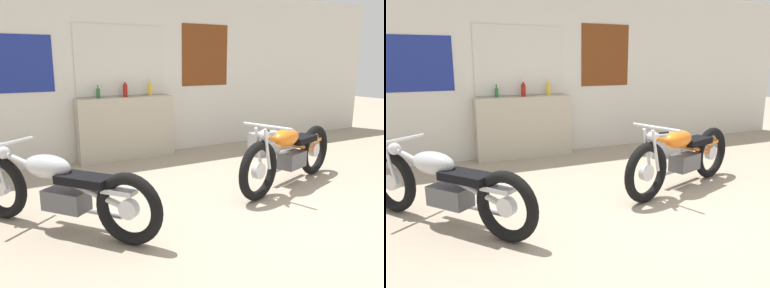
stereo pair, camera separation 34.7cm
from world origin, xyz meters
The scene contains 9 objects.
ground_plane centered at (0.00, 0.00, 0.00)m, with size 24.00×24.00×0.00m, color gray.
wall_back centered at (-0.02, 3.25, 1.41)m, with size 10.00×0.07×2.80m.
sill_counter centered at (-0.78, 3.07, 0.51)m, with size 1.59×0.28×1.01m.
bottle_leftmost centered at (-1.20, 3.12, 1.10)m, with size 0.06×0.06×0.20m.
bottle_left_center centered at (-0.77, 3.09, 1.13)m, with size 0.08×0.08×0.27m.
bottle_center centered at (-0.34, 3.08, 1.14)m, with size 0.07×0.07×0.27m.
motorcycle_silver centered at (-2.24, 0.81, 0.40)m, with size 1.44×1.77×0.82m.
motorcycle_orange centered at (0.58, 0.74, 0.42)m, with size 2.04×0.85×0.87m.
hard_case_silver centered at (1.39, 2.20, 0.19)m, with size 0.57×0.22×0.41m.
Camera 2 is at (-2.46, -2.87, 1.60)m, focal length 35.00 mm.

